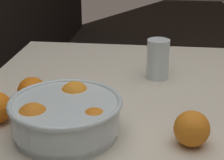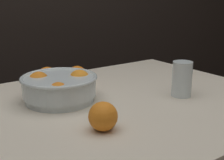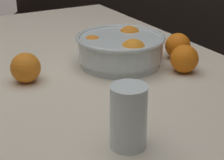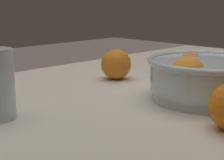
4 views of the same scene
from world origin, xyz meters
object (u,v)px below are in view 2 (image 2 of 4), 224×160
orange_loose_near_bowl (103,116)px  orange_loose_aside (47,77)px  fruit_bowl (59,87)px  juice_glass (182,81)px  orange_loose_front (77,76)px

orange_loose_near_bowl → orange_loose_aside: size_ratio=1.02×
orange_loose_near_bowl → fruit_bowl: bearing=87.7°
juice_glass → orange_loose_aside: 0.52m
fruit_bowl → juice_glass: bearing=-28.5°
orange_loose_near_bowl → orange_loose_front: bearing=69.8°
orange_loose_aside → orange_loose_near_bowl: bearing=-95.9°
orange_loose_near_bowl → orange_loose_aside: orange_loose_near_bowl is taller
orange_loose_front → orange_loose_aside: size_ratio=1.02×
juice_glass → orange_loose_front: size_ratio=1.58×
fruit_bowl → juice_glass: 0.43m
fruit_bowl → orange_loose_near_bowl: (-0.01, -0.28, -0.01)m
juice_glass → orange_loose_front: 0.41m
fruit_bowl → orange_loose_near_bowl: fruit_bowl is taller
juice_glass → orange_loose_front: bearing=126.0°
orange_loose_aside → juice_glass: bearing=-48.7°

